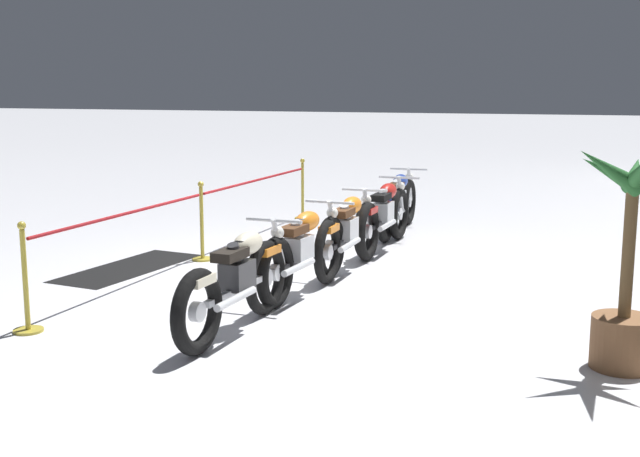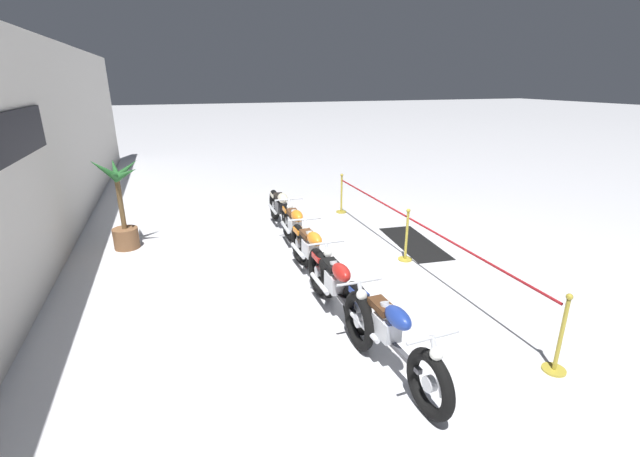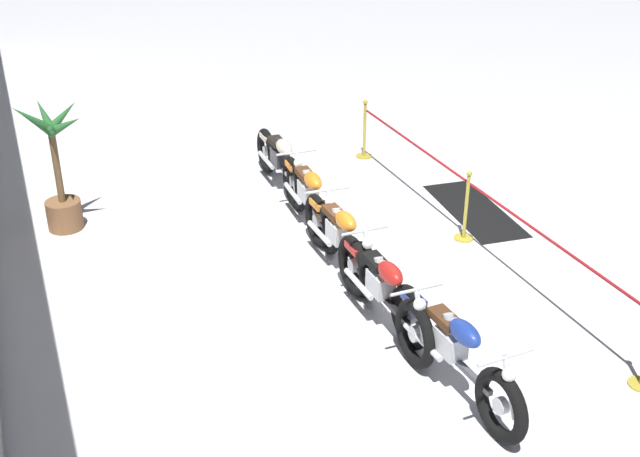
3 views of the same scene
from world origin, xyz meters
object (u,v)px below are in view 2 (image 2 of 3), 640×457
motorcycle_cream_4 (281,210)px  stanchion_far_left (450,252)px  motorcycle_orange_3 (295,228)px  stanchion_mid_right (341,199)px  motorcycle_blue_0 (389,335)px  stanchion_mid_left (406,243)px  motorcycle_orange_2 (311,252)px  motorcycle_red_1 (336,288)px  floor_banner (414,243)px  potted_palm_left_of_row (121,209)px

motorcycle_cream_4 → stanchion_far_left: bearing=-155.1°
motorcycle_orange_3 → stanchion_mid_right: size_ratio=2.32×
motorcycle_blue_0 → stanchion_far_left: 2.44m
motorcycle_blue_0 → stanchion_mid_left: bearing=-33.5°
motorcycle_orange_2 → motorcycle_red_1: bearing=177.0°
motorcycle_orange_2 → motorcycle_orange_3: motorcycle_orange_3 is taller
stanchion_far_left → stanchion_mid_right: size_ratio=6.70×
motorcycle_blue_0 → motorcycle_red_1: motorcycle_red_1 is taller
stanchion_mid_right → motorcycle_orange_2: bearing=150.5°
motorcycle_red_1 → motorcycle_orange_3: motorcycle_red_1 is taller
stanchion_mid_right → motorcycle_blue_0: bearing=163.1°
motorcycle_orange_2 → stanchion_mid_right: size_ratio=2.15×
motorcycle_blue_0 → floor_banner: size_ratio=1.15×
stanchion_mid_left → stanchion_mid_right: same height
motorcycle_orange_3 → floor_banner: motorcycle_orange_3 is taller
motorcycle_red_1 → motorcycle_orange_2: size_ratio=1.05×
stanchion_mid_right → floor_banner: size_ratio=0.50×
motorcycle_red_1 → stanchion_mid_right: stanchion_mid_right is taller
motorcycle_blue_0 → stanchion_far_left: size_ratio=0.35×
floor_banner → motorcycle_blue_0: bearing=150.3°
stanchion_mid_right → motorcycle_cream_4: bearing=113.2°
motorcycle_orange_3 → stanchion_mid_right: (2.18, -1.90, -0.12)m
motorcycle_blue_0 → stanchion_mid_right: 6.54m
motorcycle_red_1 → motorcycle_cream_4: motorcycle_red_1 is taller
motorcycle_orange_3 → potted_palm_left_of_row: (1.29, 3.34, 0.38)m
potted_palm_left_of_row → floor_banner: 6.20m
motorcycle_red_1 → motorcycle_orange_3: (2.76, -0.17, 0.00)m
potted_palm_left_of_row → motorcycle_blue_0: bearing=-148.2°
motorcycle_red_1 → stanchion_far_left: bearing=-84.7°
motorcycle_blue_0 → potted_palm_left_of_row: bearing=31.8°
motorcycle_orange_3 → motorcycle_cream_4: size_ratio=1.04×
motorcycle_orange_2 → potted_palm_left_of_row: potted_palm_left_of_row is taller
motorcycle_blue_0 → floor_banner: (3.63, -2.55, -0.46)m
stanchion_far_left → stanchion_mid_right: same height
motorcycle_orange_3 → stanchion_far_left: stanchion_far_left is taller
motorcycle_red_1 → stanchion_far_left: 2.08m
motorcycle_red_1 → stanchion_far_left: size_ratio=0.34×
stanchion_mid_right → floor_banner: (-2.63, -0.65, -0.35)m
motorcycle_orange_2 → stanchion_mid_left: stanchion_mid_left is taller
motorcycle_orange_2 → motorcycle_orange_3: size_ratio=0.93×
motorcycle_orange_3 → floor_banner: bearing=-100.1°
motorcycle_blue_0 → potted_palm_left_of_row: size_ratio=1.25×
motorcycle_orange_3 → stanchion_mid_left: bearing=-122.5°
stanchion_mid_right → potted_palm_left_of_row: bearing=99.6°
stanchion_far_left → stanchion_mid_right: (4.75, -0.00, -0.34)m
motorcycle_cream_4 → motorcycle_orange_3: bearing=177.5°
motorcycle_cream_4 → stanchion_far_left: 4.37m
potted_palm_left_of_row → motorcycle_cream_4: bearing=-88.4°
motorcycle_orange_2 → stanchion_mid_right: 4.04m
motorcycle_red_1 → stanchion_far_left: (0.19, -2.06, 0.22)m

